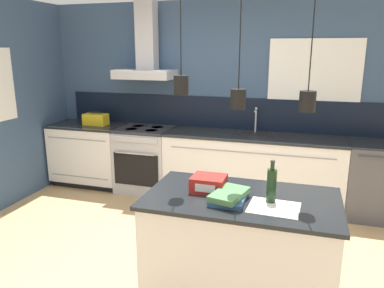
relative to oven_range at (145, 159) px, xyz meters
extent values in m
plane|color=tan|center=(0.94, -1.69, -0.46)|extent=(16.00, 16.00, 0.00)
cube|color=#354C6B|center=(0.94, 0.34, 0.84)|extent=(5.60, 0.06, 2.60)
cube|color=black|center=(0.94, 0.30, 0.67)|extent=(4.42, 0.02, 0.43)
cube|color=white|center=(2.19, 0.30, 1.16)|extent=(1.12, 0.01, 0.96)
cube|color=black|center=(2.19, 0.31, 1.16)|extent=(1.04, 0.01, 0.88)
cube|color=#B5B5BA|center=(0.00, 0.08, 1.18)|extent=(0.80, 0.46, 0.12)
cube|color=#B5B5BA|center=(0.00, 0.17, 1.69)|extent=(0.26, 0.20, 0.90)
cylinder|color=black|center=(1.23, -2.02, 1.74)|extent=(0.01, 0.01, 0.81)
cylinder|color=black|center=(1.23, -2.02, 1.26)|extent=(0.11, 0.11, 0.14)
sphere|color=#F9D18C|center=(1.23, -2.02, 1.26)|extent=(0.06, 0.06, 0.06)
cylinder|color=black|center=(1.66, -2.06, 1.70)|extent=(0.01, 0.01, 0.90)
cylinder|color=black|center=(1.66, -2.06, 1.18)|extent=(0.11, 0.11, 0.14)
sphere|color=#F9D18C|center=(1.66, -2.06, 1.18)|extent=(0.06, 0.06, 0.06)
cylinder|color=black|center=(2.13, -2.05, 1.70)|extent=(0.01, 0.01, 0.90)
cylinder|color=black|center=(2.13, -2.05, 1.18)|extent=(0.11, 0.11, 0.14)
sphere|color=#F9D18C|center=(2.13, -2.05, 1.18)|extent=(0.06, 0.06, 0.06)
cube|color=black|center=(-0.90, 0.03, -0.41)|extent=(1.01, 0.56, 0.09)
cube|color=white|center=(-0.90, 0.00, 0.03)|extent=(1.04, 0.62, 0.79)
cube|color=gray|center=(-0.90, -0.31, 0.30)|extent=(0.91, 0.01, 0.01)
cube|color=gray|center=(-0.90, -0.31, -0.25)|extent=(0.91, 0.01, 0.01)
cube|color=black|center=(-0.90, 0.00, 0.44)|extent=(1.06, 0.64, 0.03)
cube|color=black|center=(1.51, 0.03, -0.41)|extent=(2.19, 0.56, 0.09)
cube|color=white|center=(1.51, 0.00, 0.03)|extent=(2.26, 0.62, 0.79)
cube|color=gray|center=(1.51, -0.31, 0.30)|extent=(1.99, 0.01, 0.01)
cube|color=gray|center=(1.51, -0.31, -0.25)|extent=(1.99, 0.01, 0.01)
cube|color=black|center=(1.51, 0.00, 0.44)|extent=(2.28, 0.64, 0.03)
cube|color=#262628|center=(1.51, 0.05, 0.45)|extent=(0.48, 0.34, 0.01)
cylinder|color=#B5B5BA|center=(1.51, 0.18, 0.61)|extent=(0.02, 0.02, 0.31)
sphere|color=#B5B5BA|center=(1.51, 0.18, 0.77)|extent=(0.03, 0.03, 0.03)
cylinder|color=#B5B5BA|center=(1.51, 0.12, 0.75)|extent=(0.02, 0.12, 0.02)
cube|color=#B5B5BA|center=(0.00, 0.00, -0.02)|extent=(0.74, 0.62, 0.87)
cube|color=black|center=(0.00, -0.31, -0.06)|extent=(0.64, 0.02, 0.44)
cylinder|color=#B5B5BA|center=(0.00, -0.34, 0.17)|extent=(0.56, 0.02, 0.02)
cube|color=#B5B5BA|center=(0.00, -0.32, 0.36)|extent=(0.64, 0.02, 0.07)
cube|color=#2D2D30|center=(0.00, 0.00, 0.43)|extent=(0.74, 0.60, 0.04)
cylinder|color=black|center=(-0.15, 0.11, 0.45)|extent=(0.17, 0.17, 0.00)
cylinder|color=black|center=(0.15, 0.11, 0.45)|extent=(0.17, 0.17, 0.00)
cylinder|color=black|center=(-0.15, -0.10, 0.45)|extent=(0.17, 0.17, 0.00)
cylinder|color=black|center=(0.15, -0.10, 0.45)|extent=(0.17, 0.17, 0.00)
cube|color=#4C4C51|center=(2.94, 0.00, -0.01)|extent=(0.60, 0.62, 0.89)
cube|color=black|center=(2.94, 0.00, 0.44)|extent=(0.60, 0.62, 0.02)
cylinder|color=#4C4C51|center=(2.94, -0.33, 0.36)|extent=(0.45, 0.02, 0.02)
cube|color=white|center=(1.71, -2.07, 0.03)|extent=(1.38, 0.77, 0.79)
cube|color=black|center=(1.71, -2.07, 0.44)|extent=(1.43, 0.82, 0.03)
cylinder|color=#193319|center=(1.93, -2.11, 0.58)|extent=(0.07, 0.07, 0.25)
cylinder|color=#193319|center=(1.93, -2.11, 0.73)|extent=(0.03, 0.03, 0.06)
cylinder|color=#262628|center=(1.93, -2.11, 0.76)|extent=(0.03, 0.03, 0.01)
cube|color=#335684|center=(1.63, -2.17, 0.47)|extent=(0.24, 0.33, 0.03)
cube|color=#4C7F4C|center=(1.64, -2.18, 0.51)|extent=(0.27, 0.37, 0.04)
cube|color=red|center=(1.45, -2.02, 0.51)|extent=(0.26, 0.22, 0.12)
cube|color=white|center=(1.45, -2.13, 0.51)|extent=(0.15, 0.01, 0.06)
cube|color=silver|center=(1.96, -2.21, 0.46)|extent=(0.36, 0.31, 0.01)
cube|color=gold|center=(-0.76, 0.00, 0.53)|extent=(0.34, 0.18, 0.16)
cylinder|color=black|center=(-0.76, 0.00, 0.63)|extent=(0.20, 0.02, 0.02)
camera|label=1|loc=(2.12, -4.66, 1.52)|focal=35.00mm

